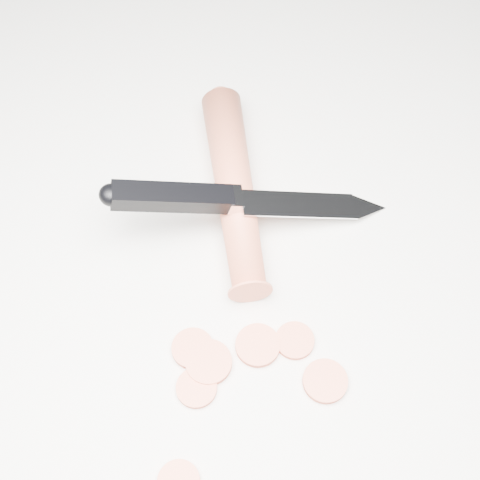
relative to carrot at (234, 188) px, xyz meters
name	(u,v)px	position (x,y,z in m)	size (l,w,h in m)	color
ground	(210,338)	(-0.08, -0.11, -0.02)	(2.40, 2.40, 0.00)	silver
carrot	(234,188)	(0.00, 0.00, 0.00)	(0.03, 0.03, 0.21)	#D85A39
carrot_slice_1	(196,388)	(-0.11, -0.15, -0.02)	(0.03, 0.03, 0.01)	#E56946
carrot_slice_2	(209,362)	(-0.09, -0.13, -0.02)	(0.04, 0.04, 0.01)	#E56946
carrot_slice_3	(295,341)	(-0.02, -0.15, -0.02)	(0.03, 0.03, 0.01)	#E56946
carrot_slice_4	(258,345)	(-0.05, -0.14, -0.02)	(0.04, 0.04, 0.01)	#E56946
carrot_slice_5	(193,349)	(-0.10, -0.12, -0.02)	(0.04, 0.04, 0.01)	#E56946
carrot_slice_6	(325,381)	(-0.02, -0.19, -0.02)	(0.04, 0.04, 0.01)	#E56946
kitchen_knife	(251,198)	(0.00, -0.03, 0.02)	(0.25, 0.11, 0.08)	silver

